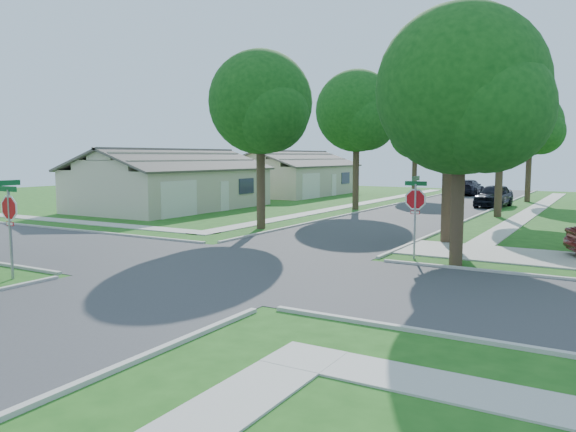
% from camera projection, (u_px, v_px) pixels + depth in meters
% --- Properties ---
extents(ground, '(100.00, 100.00, 0.00)m').
position_uv_depth(ground, '(231.00, 268.00, 18.58)').
color(ground, '#1C4E15').
rests_on(ground, ground).
extents(road_ns, '(7.00, 100.00, 0.02)m').
position_uv_depth(road_ns, '(231.00, 268.00, 18.58)').
color(road_ns, '#333335').
rests_on(road_ns, ground).
extents(sidewalk_ne, '(1.20, 40.00, 0.04)m').
position_uv_depth(sidewalk_ne, '(533.00, 211.00, 37.81)').
color(sidewalk_ne, '#9E9B91').
rests_on(sidewalk_ne, ground).
extents(sidewalk_nw, '(1.20, 40.00, 0.04)m').
position_uv_depth(sidewalk_nw, '(365.00, 203.00, 43.95)').
color(sidewalk_nw, '#9E9B91').
rests_on(sidewalk_nw, ground).
extents(driveway, '(8.80, 3.60, 0.05)m').
position_uv_depth(driveway, '(519.00, 256.00, 20.69)').
color(driveway, '#9E9B91').
rests_on(driveway, ground).
extents(stop_sign_sw, '(1.05, 0.80, 2.98)m').
position_uv_depth(stop_sign_sw, '(9.00, 212.00, 16.69)').
color(stop_sign_sw, gray).
rests_on(stop_sign_sw, ground).
extents(stop_sign_ne, '(1.05, 0.80, 2.98)m').
position_uv_depth(stop_sign_ne, '(415.00, 203.00, 20.03)').
color(stop_sign_ne, gray).
rests_on(stop_sign_ne, ground).
extents(tree_e_near, '(4.97, 4.80, 8.28)m').
position_uv_depth(tree_e_near, '(451.00, 109.00, 23.31)').
color(tree_e_near, '#38281C').
rests_on(tree_e_near, ground).
extents(tree_e_mid, '(5.59, 5.40, 9.21)m').
position_uv_depth(tree_e_mid, '(503.00, 113.00, 33.54)').
color(tree_e_mid, '#38281C').
rests_on(tree_e_mid, ground).
extents(tree_e_far, '(5.17, 5.00, 8.72)m').
position_uv_depth(tree_e_far, '(531.00, 127.00, 44.72)').
color(tree_e_far, '#38281C').
rests_on(tree_e_far, ground).
extents(tree_w_near, '(5.38, 5.20, 8.97)m').
position_uv_depth(tree_w_near, '(261.00, 107.00, 27.99)').
color(tree_w_near, '#38281C').
rests_on(tree_w_near, ground).
extents(tree_w_mid, '(5.80, 5.60, 9.56)m').
position_uv_depth(tree_w_mid, '(357.00, 115.00, 38.24)').
color(tree_w_mid, '#38281C').
rests_on(tree_w_mid, ground).
extents(tree_w_far, '(4.76, 4.60, 8.04)m').
position_uv_depth(tree_w_far, '(416.00, 135.00, 49.50)').
color(tree_w_far, '#38281C').
rests_on(tree_w_far, ground).
extents(tree_ne_corner, '(5.80, 5.60, 8.66)m').
position_uv_depth(tree_ne_corner, '(463.00, 98.00, 18.39)').
color(tree_ne_corner, '#38281C').
rests_on(tree_ne_corner, ground).
extents(house_nw_near, '(8.42, 13.60, 4.23)m').
position_uv_depth(house_nw_near, '(173.00, 187.00, 39.32)').
color(house_nw_near, '#AFA18A').
rests_on(house_nw_near, ground).
extents(house_nw_far, '(8.42, 13.60, 4.23)m').
position_uv_depth(house_nw_far, '(293.00, 179.00, 53.90)').
color(house_nw_far, '#AFA18A').
rests_on(house_nw_far, ground).
extents(car_curb_east, '(2.29, 4.98, 1.65)m').
position_uv_depth(car_curb_east, '(494.00, 195.00, 40.85)').
color(car_curb_east, black).
rests_on(car_curb_east, ground).
extents(car_curb_west, '(2.12, 5.10, 1.47)m').
position_uv_depth(car_curb_west, '(469.00, 187.00, 53.09)').
color(car_curb_west, black).
rests_on(car_curb_west, ground).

